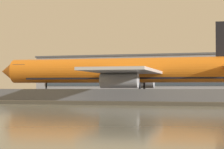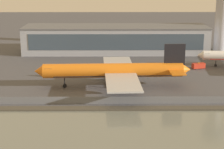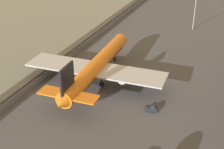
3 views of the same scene
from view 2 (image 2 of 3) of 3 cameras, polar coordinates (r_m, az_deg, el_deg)
The scene contains 7 objects.
ground_plane at distance 126.33m, azimuth 0.67°, elevation -2.04°, with size 500.00×500.00×0.00m, color #4C4C51.
shoreline_seawall at distance 106.86m, azimuth 0.88°, elevation -5.19°, with size 320.00×3.00×0.50m.
perimeter_fence at distance 110.79m, azimuth 0.83°, elevation -3.95°, with size 280.00×0.10×2.27m.
cargo_jet_orange at distance 125.71m, azimuth 0.55°, elevation 0.55°, with size 52.74×45.36×14.81m.
baggage_tug at distance 147.83m, azimuth 4.23°, elevation 0.82°, with size 2.02×3.39×1.80m.
ops_van at distance 154.91m, azimuth 13.01°, elevation 1.32°, with size 5.58×3.46×2.48m.
terminal_building at distance 182.15m, azimuth 0.56°, elevation 5.42°, with size 88.26×20.87×12.81m.
Camera 2 is at (-2.38, -120.57, 37.64)m, focal length 60.00 mm.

